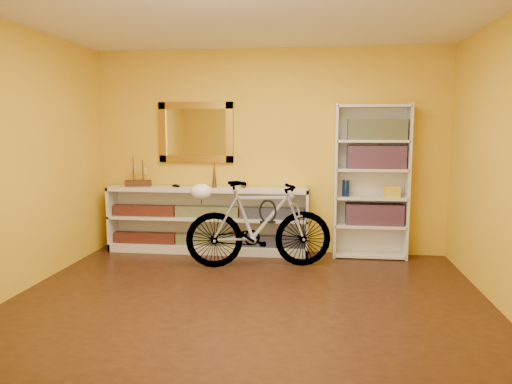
# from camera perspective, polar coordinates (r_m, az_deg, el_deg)

# --- Properties ---
(floor) EXTENTS (4.50, 4.00, 0.01)m
(floor) POSITION_cam_1_polar(r_m,az_deg,el_deg) (4.54, -1.15, -13.21)
(floor) COLOR black
(floor) RESTS_ON ground
(ceiling) EXTENTS (4.50, 4.00, 0.01)m
(ceiling) POSITION_cam_1_polar(r_m,az_deg,el_deg) (4.36, -1.24, 20.81)
(ceiling) COLOR silver
(ceiling) RESTS_ON ground
(back_wall) EXTENTS (4.50, 0.01, 2.60)m
(back_wall) POSITION_cam_1_polar(r_m,az_deg,el_deg) (6.24, 1.52, 4.75)
(back_wall) COLOR gold
(back_wall) RESTS_ON ground
(left_wall) EXTENTS (0.01, 4.00, 2.60)m
(left_wall) POSITION_cam_1_polar(r_m,az_deg,el_deg) (5.10, -27.17, 3.30)
(left_wall) COLOR gold
(left_wall) RESTS_ON ground
(gilt_mirror) EXTENTS (0.98, 0.06, 0.78)m
(gilt_mirror) POSITION_cam_1_polar(r_m,az_deg,el_deg) (6.36, -7.12, 7.00)
(gilt_mirror) COLOR #966A1B
(gilt_mirror) RESTS_ON back_wall
(wall_socket) EXTENTS (0.09, 0.02, 0.09)m
(wall_socket) POSITION_cam_1_polar(r_m,az_deg,el_deg) (6.34, 9.62, -4.90)
(wall_socket) COLOR silver
(wall_socket) RESTS_ON back_wall
(console_unit) EXTENTS (2.60, 0.35, 0.85)m
(console_unit) POSITION_cam_1_polar(r_m,az_deg,el_deg) (6.29, -5.73, -3.31)
(console_unit) COLOR silver
(console_unit) RESTS_ON floor
(cd_row_lower) EXTENTS (2.50, 0.13, 0.14)m
(cd_row_lower) POSITION_cam_1_polar(r_m,az_deg,el_deg) (6.32, -5.74, -5.61)
(cd_row_lower) COLOR black
(cd_row_lower) RESTS_ON console_unit
(cd_row_upper) EXTENTS (2.50, 0.13, 0.14)m
(cd_row_upper) POSITION_cam_1_polar(r_m,az_deg,el_deg) (6.25, -5.79, -2.35)
(cd_row_upper) COLOR navy
(cd_row_upper) RESTS_ON console_unit
(model_ship) EXTENTS (0.34, 0.18, 0.39)m
(model_ship) POSITION_cam_1_polar(r_m,az_deg,el_deg) (6.47, -13.76, 2.35)
(model_ship) COLOR #3E2111
(model_ship) RESTS_ON console_unit
(toy_car) EXTENTS (0.00, 0.00, 0.00)m
(toy_car) POSITION_cam_1_polar(r_m,az_deg,el_deg) (6.33, -9.43, 0.60)
(toy_car) COLOR black
(toy_car) RESTS_ON console_unit
(bronze_ornament) EXTENTS (0.06, 0.06, 0.37)m
(bronze_ornament) POSITION_cam_1_polar(r_m,az_deg,el_deg) (6.18, -4.95, 2.21)
(bronze_ornament) COLOR brown
(bronze_ornament) RESTS_ON console_unit
(decorative_orb) EXTENTS (0.08, 0.08, 0.08)m
(decorative_orb) POSITION_cam_1_polar(r_m,az_deg,el_deg) (6.13, -1.48, 0.87)
(decorative_orb) COLOR brown
(decorative_orb) RESTS_ON console_unit
(bookcase) EXTENTS (0.90, 0.30, 1.90)m
(bookcase) POSITION_cam_1_polar(r_m,az_deg,el_deg) (6.11, 13.44, 1.19)
(bookcase) COLOR silver
(bookcase) RESTS_ON floor
(book_row_a) EXTENTS (0.70, 0.22, 0.26)m
(book_row_a) POSITION_cam_1_polar(r_m,az_deg,el_deg) (6.17, 13.79, -2.56)
(book_row_a) COLOR maroon
(book_row_a) RESTS_ON bookcase
(book_row_b) EXTENTS (0.70, 0.22, 0.28)m
(book_row_b) POSITION_cam_1_polar(r_m,az_deg,el_deg) (6.09, 14.00, 4.03)
(book_row_b) COLOR maroon
(book_row_b) RESTS_ON bookcase
(book_row_c) EXTENTS (0.70, 0.22, 0.25)m
(book_row_c) POSITION_cam_1_polar(r_m,az_deg,el_deg) (6.08, 14.10, 7.19)
(book_row_c) COLOR #1A545D
(book_row_c) RESTS_ON bookcase
(travel_mug) EXTENTS (0.09, 0.09, 0.20)m
(travel_mug) POSITION_cam_1_polar(r_m,az_deg,el_deg) (6.08, 10.56, 0.44)
(travel_mug) COLOR navy
(travel_mug) RESTS_ON bookcase
(red_tin) EXTENTS (0.18, 0.18, 0.19)m
(red_tin) POSITION_cam_1_polar(r_m,az_deg,el_deg) (6.09, 11.70, 6.96)
(red_tin) COLOR maroon
(red_tin) RESTS_ON bookcase
(yellow_bag) EXTENTS (0.19, 0.14, 0.14)m
(yellow_bag) POSITION_cam_1_polar(r_m,az_deg,el_deg) (6.12, 15.78, 0.03)
(yellow_bag) COLOR yellow
(yellow_bag) RESTS_ON bookcase
(bicycle) EXTENTS (0.77, 1.77, 1.01)m
(bicycle) POSITION_cam_1_polar(r_m,az_deg,el_deg) (5.57, 0.36, -3.83)
(bicycle) COLOR silver
(bicycle) RESTS_ON floor
(helmet) EXTENTS (0.24, 0.23, 0.18)m
(helmet) POSITION_cam_1_polar(r_m,az_deg,el_deg) (5.50, -6.48, 0.03)
(helmet) COLOR white
(helmet) RESTS_ON bicycle
(u_lock) EXTENTS (0.20, 0.02, 0.20)m
(u_lock) POSITION_cam_1_polar(r_m,az_deg,el_deg) (5.55, 1.40, -2.28)
(u_lock) COLOR black
(u_lock) RESTS_ON bicycle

